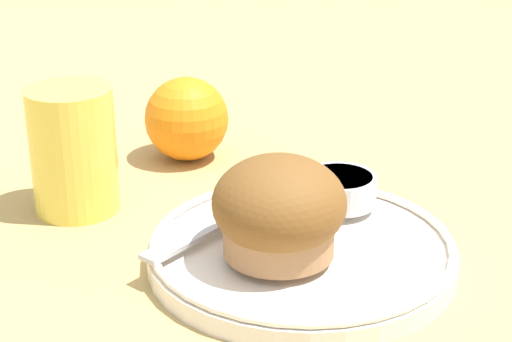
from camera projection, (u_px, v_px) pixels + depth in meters
The scene contains 8 objects.
ground_plane at pixel (275, 257), 0.61m from camera, with size 3.00×3.00×0.00m, color tan.
plate at pixel (302, 251), 0.59m from camera, with size 0.21×0.21×0.02m.
muffin at pixel (279, 210), 0.56m from camera, with size 0.09×0.09×0.07m.
cream_ramekin at pixel (338, 187), 0.64m from camera, with size 0.06×0.06×0.02m.
berry_pair at pixel (248, 211), 0.62m from camera, with size 0.02×0.01×0.01m.
butter_knife at pixel (243, 210), 0.63m from camera, with size 0.20×0.04×0.00m.
orange_fruit at pixel (187, 119), 0.76m from camera, with size 0.08×0.08×0.08m.
juice_glass at pixel (73, 150), 0.66m from camera, with size 0.07×0.07×0.10m.
Camera 1 is at (-0.39, -0.37, 0.29)m, focal length 60.00 mm.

